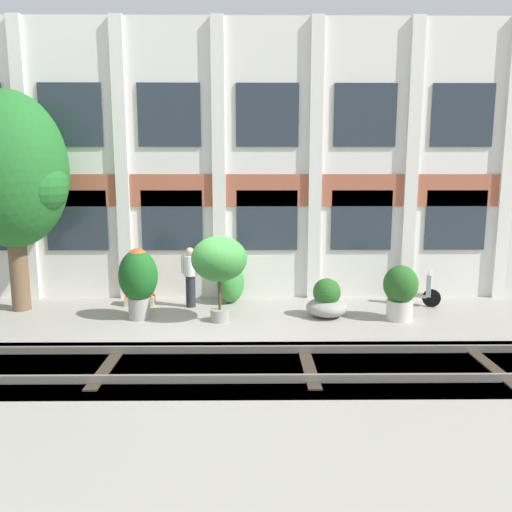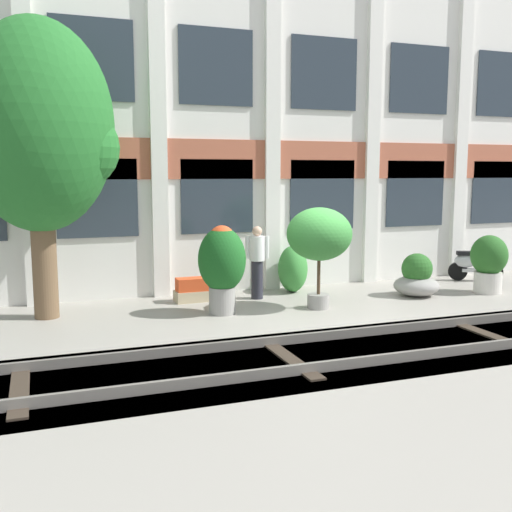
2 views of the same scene
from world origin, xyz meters
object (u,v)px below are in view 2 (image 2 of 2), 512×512
(potted_plant_glazed_jar, at_px, (222,262))
(resident_by_doorway, at_px, (257,260))
(broadleaf_tree, at_px, (38,132))
(potted_plant_low_pan, at_px, (319,236))
(scooter_near_curb, at_px, (473,264))
(topiary_hedge, at_px, (293,269))
(potted_plant_square_trough, at_px, (193,290))
(potted_plant_stone_basin, at_px, (489,261))
(potted_plant_wide_bowl, at_px, (417,279))

(potted_plant_glazed_jar, xyz_separation_m, resident_by_doorway, (1.15, 1.10, -0.17))
(broadleaf_tree, bearing_deg, potted_plant_low_pan, -11.46)
(scooter_near_curb, bearing_deg, broadleaf_tree, -151.61)
(topiary_hedge, bearing_deg, broadleaf_tree, -172.69)
(potted_plant_low_pan, relative_size, potted_plant_square_trough, 2.63)
(scooter_near_curb, height_order, resident_by_doorway, resident_by_doorway)
(resident_by_doorway, height_order, topiary_hedge, resident_by_doorway)
(potted_plant_stone_basin, height_order, potted_plant_wide_bowl, potted_plant_stone_basin)
(potted_plant_stone_basin, distance_m, potted_plant_low_pan, 4.50)
(broadleaf_tree, height_order, resident_by_doorway, broadleaf_tree)
(potted_plant_stone_basin, height_order, potted_plant_low_pan, potted_plant_low_pan)
(broadleaf_tree, xyz_separation_m, topiary_hedge, (5.52, 0.71, -3.00))
(broadleaf_tree, xyz_separation_m, potted_plant_square_trough, (3.03, 0.46, -3.30))
(broadleaf_tree, distance_m, resident_by_doorway, 5.20)
(potted_plant_low_pan, bearing_deg, topiary_hedge, 83.66)
(potted_plant_glazed_jar, bearing_deg, scooter_near_curb, 9.98)
(potted_plant_square_trough, height_order, resident_by_doorway, resident_by_doorway)
(potted_plant_glazed_jar, bearing_deg, potted_plant_square_trough, 102.06)
(potted_plant_glazed_jar, distance_m, potted_plant_wide_bowl, 4.73)
(potted_plant_low_pan, bearing_deg, potted_plant_glazed_jar, 173.36)
(potted_plant_stone_basin, xyz_separation_m, potted_plant_low_pan, (-4.43, -0.09, 0.76))
(potted_plant_square_trough, height_order, topiary_hedge, topiary_hedge)
(broadleaf_tree, relative_size, potted_plant_square_trough, 7.08)
(potted_plant_wide_bowl, bearing_deg, potted_plant_low_pan, -171.86)
(potted_plant_low_pan, xyz_separation_m, topiary_hedge, (0.20, 1.78, -0.96))
(broadleaf_tree, relative_size, potted_plant_low_pan, 2.69)
(potted_plant_square_trough, xyz_separation_m, topiary_hedge, (2.49, 0.24, 0.30))
(potted_plant_stone_basin, relative_size, potted_plant_glazed_jar, 0.77)
(potted_plant_wide_bowl, xyz_separation_m, resident_by_doorway, (-3.54, 0.95, 0.48))
(broadleaf_tree, xyz_separation_m, potted_plant_low_pan, (5.32, -1.08, -2.05))
(potted_plant_wide_bowl, relative_size, potted_plant_low_pan, 0.49)
(potted_plant_glazed_jar, bearing_deg, potted_plant_stone_basin, -1.31)
(potted_plant_wide_bowl, distance_m, topiary_hedge, 2.85)
(potted_plant_wide_bowl, bearing_deg, scooter_near_curb, 23.96)
(potted_plant_wide_bowl, bearing_deg, broadleaf_tree, 175.02)
(topiary_hedge, bearing_deg, potted_plant_square_trough, -174.43)
(potted_plant_wide_bowl, height_order, scooter_near_curb, potted_plant_wide_bowl)
(potted_plant_glazed_jar, height_order, potted_plant_low_pan, potted_plant_low_pan)
(potted_plant_low_pan, height_order, potted_plant_square_trough, potted_plant_low_pan)
(potted_plant_stone_basin, relative_size, scooter_near_curb, 1.06)
(potted_plant_glazed_jar, bearing_deg, resident_by_doorway, 43.91)
(potted_plant_wide_bowl, relative_size, resident_by_doorway, 0.63)
(scooter_near_curb, bearing_deg, potted_plant_wide_bowl, -129.96)
(resident_by_doorway, bearing_deg, potted_plant_stone_basin, 94.76)
(broadleaf_tree, relative_size, potted_plant_glazed_jar, 3.18)
(potted_plant_wide_bowl, height_order, potted_plant_square_trough, potted_plant_wide_bowl)
(potted_plant_wide_bowl, xyz_separation_m, scooter_near_curb, (2.52, 1.12, 0.04))
(resident_by_doorway, bearing_deg, potted_plant_low_pan, 50.97)
(scooter_near_curb, bearing_deg, resident_by_doorway, -152.36)
(potted_plant_square_trough, bearing_deg, broadleaf_tree, -171.28)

